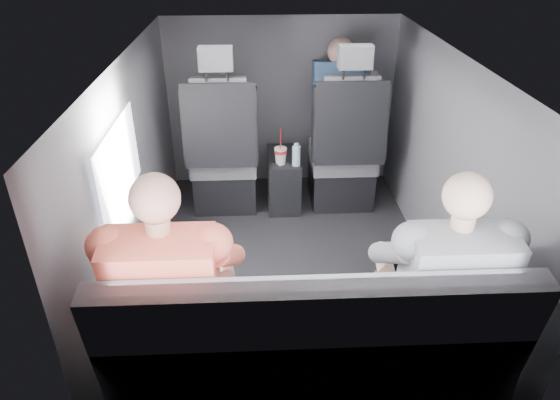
{
  "coord_description": "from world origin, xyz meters",
  "views": [
    {
      "loc": [
        -0.19,
        -2.57,
        1.97
      ],
      "look_at": [
        -0.07,
        -0.05,
        0.54
      ],
      "focal_mm": 32.0,
      "sensor_mm": 36.0,
      "label": 1
    }
  ],
  "objects_px": {
    "soda_cup": "(281,155)",
    "laptop_black": "(426,264)",
    "center_console": "(284,179)",
    "passenger_rear_right": "(436,288)",
    "water_bottle": "(296,155)",
    "front_seat_right": "(343,157)",
    "rear_bench": "(308,363)",
    "front_seat_left": "(224,159)",
    "passenger_front_right": "(338,101)",
    "passenger_rear_left": "(174,294)",
    "laptop_white": "(168,274)"
  },
  "relations": [
    {
      "from": "front_seat_right",
      "to": "passenger_front_right",
      "type": "relative_size",
      "value": 1.6
    },
    {
      "from": "laptop_white",
      "to": "passenger_rear_right",
      "type": "bearing_deg",
      "value": -6.73
    },
    {
      "from": "rear_bench",
      "to": "passenger_front_right",
      "type": "height_order",
      "value": "passenger_front_right"
    },
    {
      "from": "soda_cup",
      "to": "water_bottle",
      "type": "relative_size",
      "value": 1.6
    },
    {
      "from": "center_console",
      "to": "laptop_white",
      "type": "relative_size",
      "value": 1.26
    },
    {
      "from": "soda_cup",
      "to": "laptop_black",
      "type": "bearing_deg",
      "value": -69.85
    },
    {
      "from": "soda_cup",
      "to": "water_bottle",
      "type": "bearing_deg",
      "value": -15.92
    },
    {
      "from": "laptop_white",
      "to": "passenger_rear_right",
      "type": "distance_m",
      "value": 1.14
    },
    {
      "from": "front_seat_left",
      "to": "soda_cup",
      "type": "height_order",
      "value": "front_seat_left"
    },
    {
      "from": "center_console",
      "to": "rear_bench",
      "type": "bearing_deg",
      "value": -90.0
    },
    {
      "from": "water_bottle",
      "to": "laptop_black",
      "type": "xyz_separation_m",
      "value": [
        0.46,
        -1.53,
        0.15
      ]
    },
    {
      "from": "passenger_rear_left",
      "to": "passenger_rear_right",
      "type": "distance_m",
      "value": 1.09
    },
    {
      "from": "soda_cup",
      "to": "passenger_rear_right",
      "type": "distance_m",
      "value": 1.81
    },
    {
      "from": "water_bottle",
      "to": "passenger_rear_right",
      "type": "height_order",
      "value": "passenger_rear_right"
    },
    {
      "from": "water_bottle",
      "to": "laptop_black",
      "type": "height_order",
      "value": "laptop_black"
    },
    {
      "from": "front_seat_right",
      "to": "center_console",
      "type": "xyz_separation_m",
      "value": [
        -0.45,
        0.04,
        -0.2
      ]
    },
    {
      "from": "soda_cup",
      "to": "laptop_black",
      "type": "xyz_separation_m",
      "value": [
        0.57,
        -1.56,
        0.16
      ]
    },
    {
      "from": "passenger_rear_right",
      "to": "soda_cup",
      "type": "bearing_deg",
      "value": 108.36
    },
    {
      "from": "laptop_white",
      "to": "passenger_front_right",
      "type": "relative_size",
      "value": 0.48
    },
    {
      "from": "rear_bench",
      "to": "laptop_white",
      "type": "distance_m",
      "value": 0.72
    },
    {
      "from": "center_console",
      "to": "soda_cup",
      "type": "relative_size",
      "value": 1.76
    },
    {
      "from": "soda_cup",
      "to": "center_console",
      "type": "bearing_deg",
      "value": 77.38
    },
    {
      "from": "soda_cup",
      "to": "passenger_front_right",
      "type": "relative_size",
      "value": 0.34
    },
    {
      "from": "rear_bench",
      "to": "laptop_black",
      "type": "distance_m",
      "value": 0.68
    },
    {
      "from": "front_seat_right",
      "to": "center_console",
      "type": "bearing_deg",
      "value": 174.93
    },
    {
      "from": "front_seat_right",
      "to": "rear_bench",
      "type": "height_order",
      "value": "front_seat_right"
    },
    {
      "from": "center_console",
      "to": "laptop_black",
      "type": "height_order",
      "value": "laptop_black"
    },
    {
      "from": "laptop_white",
      "to": "front_seat_right",
      "type": "bearing_deg",
      "value": 58.01
    },
    {
      "from": "front_seat_right",
      "to": "laptop_black",
      "type": "distance_m",
      "value": 1.67
    },
    {
      "from": "rear_bench",
      "to": "passenger_front_right",
      "type": "xyz_separation_m",
      "value": [
        0.43,
        2.16,
        0.44
      ]
    },
    {
      "from": "rear_bench",
      "to": "passenger_rear_left",
      "type": "height_order",
      "value": "passenger_rear_left"
    },
    {
      "from": "rear_bench",
      "to": "passenger_rear_right",
      "type": "bearing_deg",
      "value": 10.07
    },
    {
      "from": "rear_bench",
      "to": "soda_cup",
      "type": "distance_m",
      "value": 1.81
    },
    {
      "from": "front_seat_left",
      "to": "water_bottle",
      "type": "distance_m",
      "value": 0.55
    },
    {
      "from": "rear_bench",
      "to": "passenger_front_right",
      "type": "distance_m",
      "value": 2.25
    },
    {
      "from": "front_seat_right",
      "to": "passenger_rear_right",
      "type": "distance_m",
      "value": 1.82
    },
    {
      "from": "soda_cup",
      "to": "passenger_rear_right",
      "type": "xyz_separation_m",
      "value": [
        0.57,
        -1.71,
        0.15
      ]
    },
    {
      "from": "front_seat_right",
      "to": "rear_bench",
      "type": "relative_size",
      "value": 0.79
    },
    {
      "from": "water_bottle",
      "to": "passenger_rear_left",
      "type": "relative_size",
      "value": 0.14
    },
    {
      "from": "center_console",
      "to": "water_bottle",
      "type": "bearing_deg",
      "value": -64.03
    },
    {
      "from": "laptop_white",
      "to": "passenger_rear_left",
      "type": "xyz_separation_m",
      "value": [
        0.05,
        -0.13,
        -0.0
      ]
    },
    {
      "from": "front_seat_right",
      "to": "water_bottle",
      "type": "height_order",
      "value": "front_seat_right"
    },
    {
      "from": "front_seat_right",
      "to": "front_seat_left",
      "type": "bearing_deg",
      "value": 180.0
    },
    {
      "from": "laptop_white",
      "to": "passenger_front_right",
      "type": "bearing_deg",
      "value": 62.08
    },
    {
      "from": "passenger_rear_right",
      "to": "rear_bench",
      "type": "bearing_deg",
      "value": -169.93
    },
    {
      "from": "passenger_rear_left",
      "to": "laptop_black",
      "type": "bearing_deg",
      "value": 7.89
    },
    {
      "from": "front_seat_left",
      "to": "passenger_front_right",
      "type": "relative_size",
      "value": 1.6
    },
    {
      "from": "center_console",
      "to": "passenger_rear_left",
      "type": "distance_m",
      "value": 1.97
    },
    {
      "from": "water_bottle",
      "to": "front_seat_left",
      "type": "bearing_deg",
      "value": 166.48
    },
    {
      "from": "center_console",
      "to": "rear_bench",
      "type": "distance_m",
      "value": 1.94
    }
  ]
}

